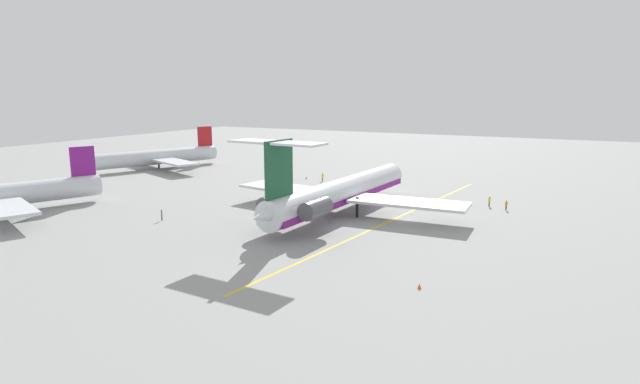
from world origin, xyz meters
name	(u,v)px	position (x,y,z in m)	size (l,w,h in m)	color
ground	(404,219)	(0.00, 0.00, 0.00)	(317.46, 317.46, 0.00)	gray
main_jetliner	(338,192)	(-1.80, 10.30, 3.60)	(45.32, 40.20, 13.20)	silver
airliner_mid_left	(155,157)	(21.63, 72.92, 2.96)	(32.55, 32.72, 10.04)	silver
ground_crew_near_nose	(323,176)	(24.68, 26.65, 1.11)	(0.28, 0.44, 1.76)	black
ground_crew_near_tail	(489,200)	(15.38, -10.12, 1.06)	(0.27, 0.37, 1.67)	black
ground_crew_portside	(506,204)	(13.84, -13.06, 1.06)	(0.27, 0.41, 1.67)	black
ground_crew_starboard	(162,214)	(-17.58, 32.53, 1.05)	(0.40, 0.26, 1.65)	black
safety_cone_nose	(419,286)	(-26.37, -10.31, 0.28)	(0.40, 0.40, 0.55)	#EA590F
safety_cone_wingtip	(306,178)	(25.58, 31.23, 0.28)	(0.40, 0.40, 0.55)	#EA590F
taxiway_centreline	(394,219)	(-0.53, 1.37, 0.00)	(73.34, 0.36, 0.01)	gold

